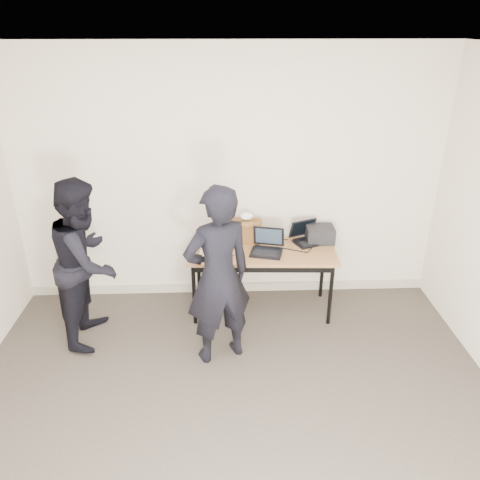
{
  "coord_description": "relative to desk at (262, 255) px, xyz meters",
  "views": [
    {
      "loc": [
        -0.05,
        -2.44,
        2.86
      ],
      "look_at": [
        0.1,
        1.6,
        0.95
      ],
      "focal_mm": 35.0,
      "sensor_mm": 36.0,
      "label": 1
    }
  ],
  "objects": [
    {
      "name": "room",
      "position": [
        -0.34,
        -1.84,
        0.69
      ],
      "size": [
        4.6,
        4.6,
        2.8
      ],
      "color": "#3E372F",
      "rests_on": "ground"
    },
    {
      "name": "desk",
      "position": [
        0.0,
        0.0,
        0.0
      ],
      "size": [
        1.53,
        0.71,
        0.72
      ],
      "rotation": [
        0.0,
        0.0,
        -0.04
      ],
      "color": "#8F6037",
      "rests_on": "ground"
    },
    {
      "name": "laptop_beige",
      "position": [
        -0.47,
        0.03,
        0.11
      ],
      "size": [
        0.33,
        0.32,
        0.24
      ],
      "rotation": [
        0.0,
        0.0,
        -0.12
      ],
      "color": "beige",
      "rests_on": "desk"
    },
    {
      "name": "laptop_center",
      "position": [
        0.05,
        -0.03,
        0.11
      ],
      "size": [
        0.38,
        0.37,
        0.24
      ],
      "rotation": [
        0.0,
        0.0,
        -0.25
      ],
      "color": "black",
      "rests_on": "desk"
    },
    {
      "name": "laptop_right",
      "position": [
        0.49,
        0.19,
        0.11
      ],
      "size": [
        0.39,
        0.38,
        0.22
      ],
      "rotation": [
        0.0,
        0.0,
        0.4
      ],
      "color": "black",
      "rests_on": "desk"
    },
    {
      "name": "leather_satchel",
      "position": [
        -0.18,
        0.23,
        0.19
      ],
      "size": [
        0.38,
        0.23,
        0.25
      ],
      "rotation": [
        0.0,
        0.0,
        -0.16
      ],
      "color": "brown",
      "rests_on": "desk"
    },
    {
      "name": "tissue",
      "position": [
        -0.15,
        0.23,
        0.34
      ],
      "size": [
        0.14,
        0.11,
        0.08
      ],
      "primitive_type": "ellipsoid",
      "rotation": [
        0.0,
        0.0,
        -0.05
      ],
      "color": "white",
      "rests_on": "leather_satchel"
    },
    {
      "name": "equipment_box",
      "position": [
        0.63,
        0.19,
        0.14
      ],
      "size": [
        0.29,
        0.25,
        0.17
      ],
      "primitive_type": "cube",
      "rotation": [
        0.0,
        0.0,
        -0.02
      ],
      "color": "black",
      "rests_on": "desk"
    },
    {
      "name": "power_brick",
      "position": [
        -0.22,
        -0.17,
        0.07
      ],
      "size": [
        0.07,
        0.05,
        0.03
      ],
      "primitive_type": "cube",
      "rotation": [
        0.0,
        0.0,
        -0.05
      ],
      "color": "black",
      "rests_on": "desk"
    },
    {
      "name": "cables",
      "position": [
        0.12,
        0.05,
        0.06
      ],
      "size": [
        1.16,
        0.36,
        0.01
      ],
      "rotation": [
        0.0,
        0.0,
        0.02
      ],
      "color": "black",
      "rests_on": "desk"
    },
    {
      "name": "person_typist",
      "position": [
        -0.45,
        -0.75,
        0.18
      ],
      "size": [
        0.72,
        0.61,
        1.68
      ],
      "primitive_type": "imported",
      "rotation": [
        0.0,
        0.0,
        3.54
      ],
      "color": "black",
      "rests_on": "ground"
    },
    {
      "name": "person_observer",
      "position": [
        -1.68,
        -0.36,
        0.15
      ],
      "size": [
        0.65,
        0.82,
        1.62
      ],
      "primitive_type": "imported",
      "rotation": [
        0.0,
        0.0,
        1.52
      ],
      "color": "black",
      "rests_on": "ground"
    },
    {
      "name": "baseboard",
      "position": [
        -0.34,
        0.4,
        -0.61
      ],
      "size": [
        4.5,
        0.03,
        0.1
      ],
      "primitive_type": "cube",
      "color": "#B2AA93",
      "rests_on": "ground"
    }
  ]
}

